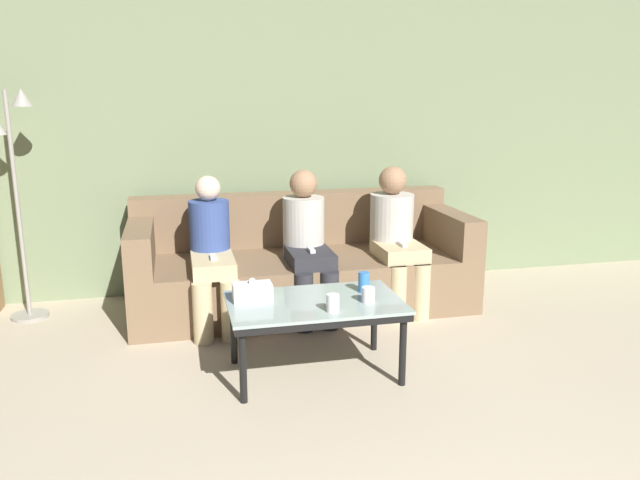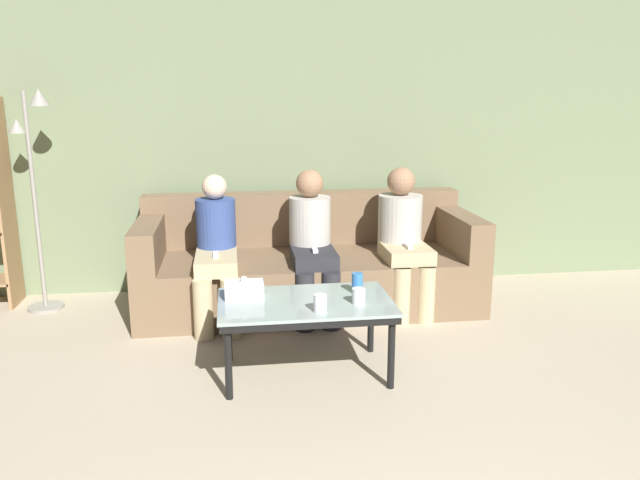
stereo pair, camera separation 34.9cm
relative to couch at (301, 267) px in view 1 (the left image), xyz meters
name	(u,v)px [view 1 (the left image)]	position (x,y,z in m)	size (l,w,h in m)	color
wall_back	(287,130)	(0.00, 0.55, 1.00)	(12.00, 0.06, 2.60)	#707F5B
couch	(301,267)	(0.00, 0.00, 0.00)	(2.50, 0.96, 0.82)	brown
coffee_table	(315,308)	(-0.17, -1.21, 0.10)	(0.98, 0.61, 0.44)	#8C9E99
cup_near_left	(333,303)	(-0.11, -1.41, 0.20)	(0.07, 0.07, 0.10)	silver
cup_near_right	(364,282)	(0.15, -1.12, 0.21)	(0.06, 0.06, 0.12)	#3372BF
cup_far_center	(368,295)	(0.12, -1.31, 0.19)	(0.08, 0.08, 0.09)	silver
tissue_box	(252,292)	(-0.51, -1.12, 0.20)	(0.22, 0.12, 0.13)	white
standing_lamp	(18,181)	(-1.96, 0.17, 0.70)	(0.31, 0.26, 1.62)	gray
seated_person_left_end	(212,250)	(-0.68, -0.26, 0.24)	(0.31, 0.70, 1.03)	tan
seated_person_mid_left	(307,241)	(0.00, -0.23, 0.26)	(0.31, 0.64, 1.05)	#28282D
seated_person_mid_right	(396,234)	(0.68, -0.21, 0.27)	(0.33, 0.63, 1.06)	tan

